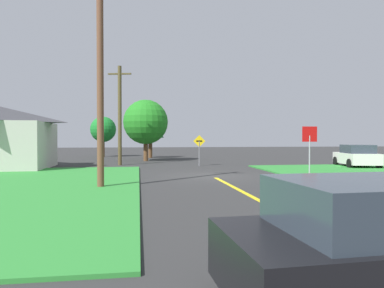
# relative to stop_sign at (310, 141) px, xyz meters

# --- Properties ---
(ground_plane) EXTENTS (120.00, 120.00, 0.00)m
(ground_plane) POSITION_rel_stop_sign_xyz_m (-4.87, 1.80, -1.93)
(ground_plane) COLOR #303030
(lane_stripe_center) EXTENTS (0.20, 14.00, 0.01)m
(lane_stripe_center) POSITION_rel_stop_sign_xyz_m (-4.87, -6.20, -1.92)
(lane_stripe_center) COLOR yellow
(lane_stripe_center) RESTS_ON ground
(stop_sign) EXTENTS (0.80, 0.07, 2.72)m
(stop_sign) POSITION_rel_stop_sign_xyz_m (0.00, 0.00, 0.00)
(stop_sign) COLOR #9EA0A8
(stop_sign) RESTS_ON ground
(car_on_crossroad) EXTENTS (2.79, 4.25, 1.62)m
(car_on_crossroad) POSITION_rel_stop_sign_xyz_m (6.62, 6.00, -1.12)
(car_on_crossroad) COLOR white
(car_on_crossroad) RESTS_ON ground
(utility_pole_near) EXTENTS (1.79, 0.45, 9.28)m
(utility_pole_near) POSITION_rel_stop_sign_xyz_m (-10.48, -2.30, 2.84)
(utility_pole_near) COLOR brown
(utility_pole_near) RESTS_ON ground
(utility_pole_mid) EXTENTS (1.79, 0.49, 7.65)m
(utility_pole_mid) POSITION_rel_stop_sign_xyz_m (-10.34, 10.47, 2.02)
(utility_pole_mid) COLOR brown
(utility_pole_mid) RESTS_ON ground
(direction_sign) EXTENTS (0.90, 0.13, 2.32)m
(direction_sign) POSITION_rel_stop_sign_xyz_m (-4.40, 8.74, -0.49)
(direction_sign) COLOR slate
(direction_sign) RESTS_ON ground
(oak_tree_left) EXTENTS (4.05, 4.05, 5.58)m
(oak_tree_left) POSITION_rel_stop_sign_xyz_m (-8.26, 15.13, 1.61)
(oak_tree_left) COLOR brown
(oak_tree_left) RESTS_ON ground
(pine_tree_center) EXTENTS (2.84, 2.84, 4.48)m
(pine_tree_center) POSITION_rel_stop_sign_xyz_m (-12.80, 23.14, 1.11)
(pine_tree_center) COLOR brown
(pine_tree_center) RESTS_ON ground
(oak_tree_right) EXTENTS (2.85, 2.85, 5.25)m
(oak_tree_right) POSITION_rel_stop_sign_xyz_m (-7.68, 20.36, 1.72)
(oak_tree_right) COLOR brown
(oak_tree_right) RESTS_ON ground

